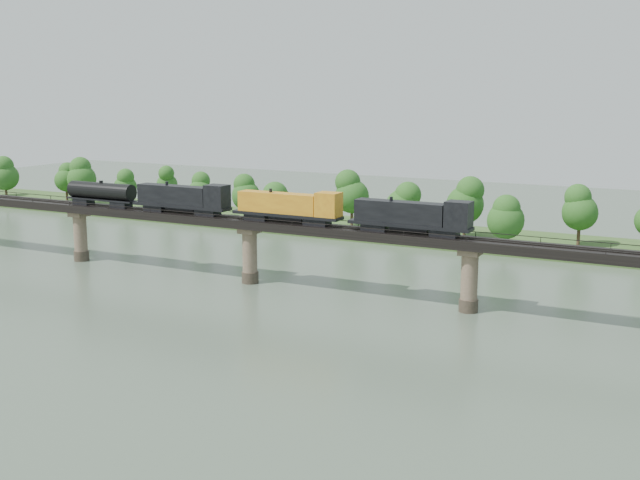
% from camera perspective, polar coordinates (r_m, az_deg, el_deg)
% --- Properties ---
extents(ground, '(400.00, 400.00, 0.00)m').
position_cam_1_polar(ground, '(120.03, -12.75, -6.04)').
color(ground, '#3D4E3D').
rests_on(ground, ground).
extents(far_bank, '(300.00, 24.00, 1.60)m').
position_cam_1_polar(far_bank, '(190.68, 3.94, 0.71)').
color(far_bank, '#2E4C1E').
rests_on(far_bank, ground).
extents(bridge, '(236.00, 30.00, 11.50)m').
position_cam_1_polar(bridge, '(142.05, -5.02, -0.91)').
color(bridge, '#473A2D').
rests_on(bridge, ground).
extents(bridge_superstructure, '(220.00, 4.90, 0.75)m').
position_cam_1_polar(bridge_superstructure, '(140.90, -5.06, 1.61)').
color(bridge_superstructure, black).
rests_on(bridge_superstructure, bridge).
extents(far_treeline, '(289.06, 17.54, 13.60)m').
position_cam_1_polar(far_treeline, '(188.87, 1.14, 3.10)').
color(far_treeline, '#382619').
rests_on(far_treeline, far_bank).
extents(freight_train, '(81.89, 3.19, 5.64)m').
position_cam_1_polar(freight_train, '(140.33, -4.94, 2.57)').
color(freight_train, black).
rests_on(freight_train, bridge).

